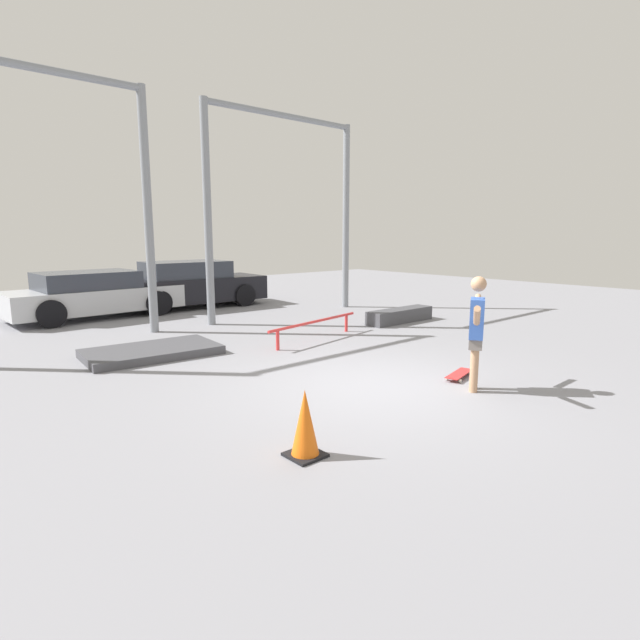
% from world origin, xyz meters
% --- Properties ---
extents(ground_plane, '(36.00, 36.00, 0.00)m').
position_xyz_m(ground_plane, '(0.00, 0.00, 0.00)').
color(ground_plane, gray).
extents(skateboarder, '(1.28, 0.82, 1.69)m').
position_xyz_m(skateboarder, '(0.98, -1.14, 0.95)').
color(skateboarder, tan).
rests_on(skateboarder, ground_plane).
extents(skateboard, '(0.77, 0.38, 0.08)m').
position_xyz_m(skateboard, '(1.38, -0.63, 0.06)').
color(skateboard, red).
rests_on(skateboard, ground_plane).
extents(grind_box, '(2.11, 0.51, 0.35)m').
position_xyz_m(grind_box, '(4.64, 3.33, 0.18)').
color(grind_box, '#47474C').
rests_on(grind_box, ground_plane).
extents(manual_pad, '(2.49, 1.56, 0.16)m').
position_xyz_m(manual_pad, '(-1.75, 4.06, 0.08)').
color(manual_pad, '#47474C').
rests_on(manual_pad, ground_plane).
extents(grind_rail, '(2.89, 0.65, 0.44)m').
position_xyz_m(grind_rail, '(1.51, 3.09, 0.35)').
color(grind_rail, red).
rests_on(grind_rail, ground_plane).
extents(canopy_support_left, '(4.94, 0.20, 5.50)m').
position_xyz_m(canopy_support_left, '(-3.12, 6.28, 3.33)').
color(canopy_support_left, gray).
rests_on(canopy_support_left, ground_plane).
extents(canopy_support_right, '(4.94, 0.20, 5.50)m').
position_xyz_m(canopy_support_right, '(3.12, 6.28, 3.33)').
color(canopy_support_right, gray).
rests_on(canopy_support_right, ground_plane).
extents(parked_car_silver, '(4.53, 2.14, 1.28)m').
position_xyz_m(parked_car_silver, '(-1.15, 9.37, 0.63)').
color(parked_car_silver, '#B7BABF').
rests_on(parked_car_silver, ground_plane).
extents(parked_car_black, '(4.55, 2.08, 1.45)m').
position_xyz_m(parked_car_black, '(1.80, 9.45, 0.71)').
color(parked_car_black, black).
rests_on(parked_car_black, ground_plane).
extents(traffic_cone, '(0.37, 0.37, 0.72)m').
position_xyz_m(traffic_cone, '(-2.31, -1.22, 0.35)').
color(traffic_cone, black).
rests_on(traffic_cone, ground_plane).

